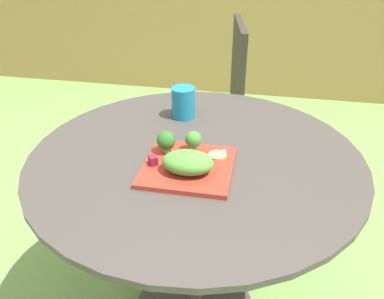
% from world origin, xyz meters
% --- Properties ---
extents(bamboo_fence, '(8.00, 0.08, 1.44)m').
position_xyz_m(bamboo_fence, '(0.00, 2.28, 0.72)').
color(bamboo_fence, '#9E7F47').
rests_on(bamboo_fence, ground_plane).
extents(patio_table, '(0.99, 0.99, 0.71)m').
position_xyz_m(patio_table, '(0.00, 0.00, 0.48)').
color(patio_table, '#423D38').
rests_on(patio_table, ground_plane).
extents(patio_chair, '(0.51, 0.51, 0.90)m').
position_xyz_m(patio_chair, '(-0.06, 0.87, 0.53)').
color(patio_chair, '#332D28').
rests_on(patio_chair, ground_plane).
extents(salad_plate, '(0.25, 0.25, 0.01)m').
position_xyz_m(salad_plate, '(-0.01, -0.08, 0.72)').
color(salad_plate, '#AD3323').
rests_on(salad_plate, patio_table).
extents(drinking_glass, '(0.08, 0.08, 0.11)m').
position_xyz_m(drinking_glass, '(-0.09, 0.25, 0.76)').
color(drinking_glass, teal).
rests_on(drinking_glass, patio_table).
extents(fork, '(0.13, 0.11, 0.00)m').
position_xyz_m(fork, '(0.02, -0.05, 0.73)').
color(fork, silver).
rests_on(fork, salad_plate).
extents(lettuce_mound, '(0.14, 0.10, 0.06)m').
position_xyz_m(lettuce_mound, '(0.00, -0.12, 0.75)').
color(lettuce_mound, '#519338').
rests_on(lettuce_mound, salad_plate).
extents(broccoli_floret_0, '(0.05, 0.05, 0.06)m').
position_xyz_m(broccoli_floret_0, '(-0.01, 0.00, 0.76)').
color(broccoli_floret_0, '#99B770').
rests_on(broccoli_floret_0, salad_plate).
extents(broccoli_floret_1, '(0.06, 0.06, 0.07)m').
position_xyz_m(broccoli_floret_1, '(-0.08, -0.02, 0.76)').
color(broccoli_floret_1, '#99B770').
rests_on(broccoli_floret_1, salad_plate).
extents(cucumber_slice_0, '(0.05, 0.05, 0.01)m').
position_xyz_m(cucumber_slice_0, '(0.07, -0.02, 0.73)').
color(cucumber_slice_0, '#8EB766').
rests_on(cucumber_slice_0, salad_plate).
extents(beet_chunk_0, '(0.03, 0.03, 0.03)m').
position_xyz_m(beet_chunk_0, '(-0.10, -0.10, 0.74)').
color(beet_chunk_0, maroon).
rests_on(beet_chunk_0, salad_plate).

